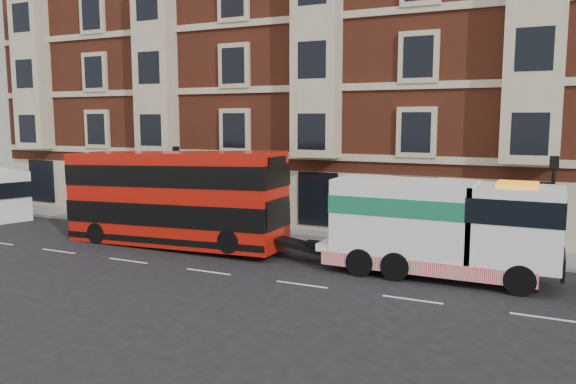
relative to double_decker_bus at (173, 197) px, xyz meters
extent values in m
plane|color=black|center=(3.94, -3.10, -2.34)|extent=(120.00, 120.00, 0.00)
cube|color=slate|center=(3.94, 4.40, -2.26)|extent=(90.00, 3.00, 0.15)
cube|color=brown|center=(4.44, 11.90, 6.66)|extent=(45.00, 12.00, 18.00)
cylinder|color=black|center=(-2.06, 3.10, -0.19)|extent=(0.14, 0.14, 4.00)
cube|color=black|center=(-2.06, 3.10, 1.91)|extent=(0.35, 0.15, 0.50)
cylinder|color=black|center=(15.94, 3.10, -0.19)|extent=(0.14, 0.14, 4.00)
cube|color=black|center=(15.94, 3.10, 1.91)|extent=(0.35, 0.15, 0.50)
cube|color=red|center=(0.00, 0.00, -0.06)|extent=(10.85, 2.42, 4.26)
cube|color=black|center=(0.00, 0.00, -0.69)|extent=(10.89, 2.48, 1.02)
cube|color=black|center=(0.00, 0.00, 1.06)|extent=(10.89, 2.48, 0.97)
cylinder|color=black|center=(-3.68, -1.09, -1.83)|extent=(1.01, 0.31, 1.01)
cylinder|color=black|center=(-3.68, 1.09, -1.83)|extent=(1.01, 0.31, 1.01)
cylinder|color=black|center=(3.68, -1.09, -1.54)|extent=(1.01, 0.31, 1.01)
cylinder|color=black|center=(3.68, 1.09, -1.54)|extent=(1.01, 0.31, 1.01)
cube|color=white|center=(12.00, 0.00, -1.42)|extent=(8.72, 2.23, 0.29)
cube|color=white|center=(14.81, 0.00, -0.16)|extent=(3.10, 2.42, 2.81)
cube|color=white|center=(10.84, 0.00, -0.11)|extent=(5.23, 2.42, 2.81)
cube|color=#19714E|center=(10.84, 0.00, 0.38)|extent=(5.28, 2.46, 0.68)
cube|color=red|center=(11.81, 0.00, -1.75)|extent=(7.75, 2.48, 0.53)
cylinder|color=black|center=(15.10, -1.09, -1.80)|extent=(1.07, 0.34, 1.07)
cylinder|color=black|center=(15.10, 1.09, -1.80)|extent=(1.07, 0.34, 1.07)
cylinder|color=black|center=(10.84, -1.09, -1.80)|extent=(1.07, 0.39, 1.07)
cylinder|color=black|center=(10.84, 1.09, -1.80)|extent=(1.07, 0.39, 1.07)
cylinder|color=black|center=(9.48, -1.09, -1.80)|extent=(1.07, 0.39, 1.07)
cylinder|color=black|center=(9.48, 1.09, -1.80)|extent=(1.07, 0.39, 1.07)
cylinder|color=black|center=(-15.97, 3.28, -1.91)|extent=(0.89, 0.53, 0.85)
cylinder|color=black|center=(-12.57, 2.19, -1.91)|extent=(0.89, 0.53, 0.85)
imported|color=#181B30|center=(-5.52, 3.83, -1.34)|extent=(0.74, 0.70, 1.70)
camera|label=1|loc=(15.87, -21.04, 3.59)|focal=35.00mm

